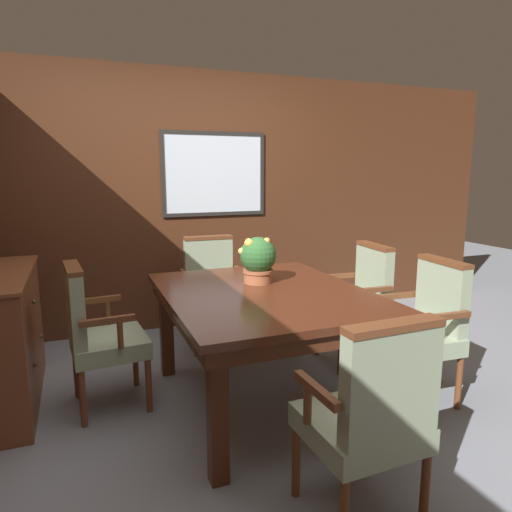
{
  "coord_description": "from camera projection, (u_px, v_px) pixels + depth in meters",
  "views": [
    {
      "loc": [
        -0.94,
        -2.54,
        1.51
      ],
      "look_at": [
        0.15,
        0.22,
        0.96
      ],
      "focal_mm": 32.0,
      "sensor_mm": 36.0,
      "label": 1
    }
  ],
  "objects": [
    {
      "name": "chair_right_near",
      "position": [
        425.0,
        324.0,
        3.01
      ],
      "size": [
        0.48,
        0.54,
        0.95
      ],
      "rotation": [
        0.0,
        0.0,
        -1.63
      ],
      "color": "brown",
      "rests_on": "ground_plane"
    },
    {
      "name": "chair_right_far",
      "position": [
        360.0,
        298.0,
        3.62
      ],
      "size": [
        0.49,
        0.54,
        0.95
      ],
      "rotation": [
        0.0,
        0.0,
        -1.64
      ],
      "color": "brown",
      "rests_on": "ground_plane"
    },
    {
      "name": "wall_back",
      "position": [
        181.0,
        202.0,
        4.37
      ],
      "size": [
        7.2,
        0.08,
        2.45
      ],
      "color": "#4C2816",
      "rests_on": "ground_plane"
    },
    {
      "name": "dining_table",
      "position": [
        265.0,
        305.0,
        2.93
      ],
      "size": [
        1.25,
        1.53,
        0.76
      ],
      "color": "#4C2314",
      "rests_on": "ground_plane"
    },
    {
      "name": "potted_plant",
      "position": [
        258.0,
        259.0,
        3.1
      ],
      "size": [
        0.26,
        0.25,
        0.31
      ],
      "color": "#9E5638",
      "rests_on": "dining_table"
    },
    {
      "name": "chair_head_near",
      "position": [
        371.0,
        412.0,
        1.91
      ],
      "size": [
        0.53,
        0.47,
        0.95
      ],
      "rotation": [
        0.0,
        0.0,
        3.17
      ],
      "color": "brown",
      "rests_on": "ground_plane"
    },
    {
      "name": "chair_head_far",
      "position": [
        212.0,
        286.0,
        4.01
      ],
      "size": [
        0.53,
        0.48,
        0.95
      ],
      "rotation": [
        0.0,
        0.0,
        -0.04
      ],
      "color": "brown",
      "rests_on": "ground_plane"
    },
    {
      "name": "ground_plane",
      "position": [
        247.0,
        410.0,
        2.93
      ],
      "size": [
        14.0,
        14.0,
        0.0
      ],
      "primitive_type": "plane",
      "color": "gray"
    },
    {
      "name": "chair_left_far",
      "position": [
        97.0,
        330.0,
        2.89
      ],
      "size": [
        0.49,
        0.55,
        0.95
      ],
      "rotation": [
        0.0,
        0.0,
        1.65
      ],
      "color": "brown",
      "rests_on": "ground_plane"
    }
  ]
}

